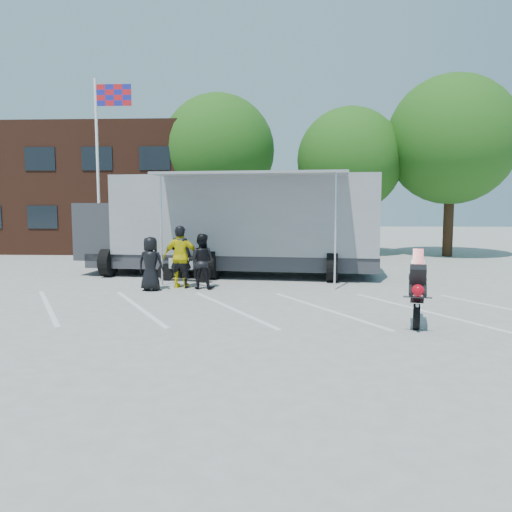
# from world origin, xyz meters

# --- Properties ---
(ground) EXTENTS (100.00, 100.00, 0.00)m
(ground) POSITION_xyz_m (0.00, 0.00, 0.00)
(ground) COLOR #A4A49F
(ground) RESTS_ON ground
(parking_bay_lines) EXTENTS (18.09, 13.33, 0.01)m
(parking_bay_lines) POSITION_xyz_m (0.00, 1.00, 0.01)
(parking_bay_lines) COLOR white
(parking_bay_lines) RESTS_ON ground
(office_building) EXTENTS (18.00, 8.00, 7.00)m
(office_building) POSITION_xyz_m (-10.00, 18.00, 3.50)
(office_building) COLOR #472316
(office_building) RESTS_ON ground
(flagpole) EXTENTS (1.61, 0.12, 8.00)m
(flagpole) POSITION_xyz_m (-6.24, 10.00, 5.05)
(flagpole) COLOR white
(flagpole) RESTS_ON ground
(tree_left) EXTENTS (6.12, 6.12, 8.64)m
(tree_left) POSITION_xyz_m (-2.00, 16.00, 5.57)
(tree_left) COLOR #382314
(tree_left) RESTS_ON ground
(tree_mid) EXTENTS (5.44, 5.44, 7.68)m
(tree_mid) POSITION_xyz_m (5.00, 15.00, 4.94)
(tree_mid) COLOR #382314
(tree_mid) RESTS_ON ground
(tree_right) EXTENTS (6.46, 6.46, 9.12)m
(tree_right) POSITION_xyz_m (10.00, 14.50, 5.88)
(tree_right) COLOR #382314
(tree_right) RESTS_ON ground
(transporter_truck) EXTENTS (12.20, 6.83, 3.71)m
(transporter_truck) POSITION_xyz_m (-0.35, 7.09, 0.00)
(transporter_truck) COLOR gray
(transporter_truck) RESTS_ON ground
(parked_motorcycle) EXTENTS (2.13, 1.19, 1.06)m
(parked_motorcycle) POSITION_xyz_m (-1.88, 5.40, 0.00)
(parked_motorcycle) COLOR #B9B9BE
(parked_motorcycle) RESTS_ON ground
(stunt_bike_rider) EXTENTS (1.08, 1.68, 1.82)m
(stunt_bike_rider) POSITION_xyz_m (4.50, -0.35, 0.00)
(stunt_bike_rider) COLOR black
(stunt_bike_rider) RESTS_ON ground
(spectator_leather_a) EXTENTS (0.88, 0.64, 1.67)m
(spectator_leather_a) POSITION_xyz_m (-2.54, 3.55, 0.84)
(spectator_leather_a) COLOR black
(spectator_leather_a) RESTS_ON ground
(spectator_leather_b) EXTENTS (0.82, 0.64, 1.99)m
(spectator_leather_b) POSITION_xyz_m (-1.72, 4.10, 1.00)
(spectator_leather_b) COLOR black
(spectator_leather_b) RESTS_ON ground
(spectator_leather_c) EXTENTS (0.94, 0.79, 1.75)m
(spectator_leather_c) POSITION_xyz_m (-1.04, 3.96, 0.87)
(spectator_leather_c) COLOR black
(spectator_leather_c) RESTS_ON ground
(spectator_hivis) EXTENTS (1.18, 0.54, 1.98)m
(spectator_hivis) POSITION_xyz_m (-1.70, 4.10, 0.99)
(spectator_hivis) COLOR yellow
(spectator_hivis) RESTS_ON ground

